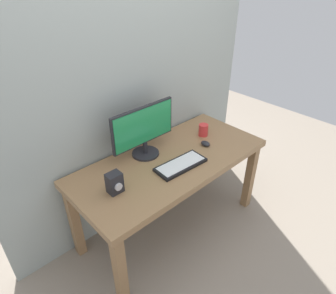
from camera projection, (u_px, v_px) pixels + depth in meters
name	position (u px, v px, depth m)	size (l,w,h in m)	color
ground_plane	(170.00, 226.00, 2.62)	(6.00, 6.00, 0.00)	gray
wall_back	(133.00, 43.00, 2.06)	(2.37, 0.04, 3.00)	#9EA8A3
desk	(171.00, 168.00, 2.28)	(1.54, 0.70, 0.72)	#936D47
monitor	(144.00, 130.00, 2.18)	(0.55, 0.21, 0.40)	#232328
keyboard_primary	(181.00, 165.00, 2.15)	(0.40, 0.19, 0.03)	black
mouse	(205.00, 144.00, 2.39)	(0.06, 0.08, 0.04)	#232328
audio_controller	(115.00, 183.00, 1.88)	(0.10, 0.09, 0.14)	#232328
coffee_mug	(203.00, 130.00, 2.51)	(0.08, 0.08, 0.10)	red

